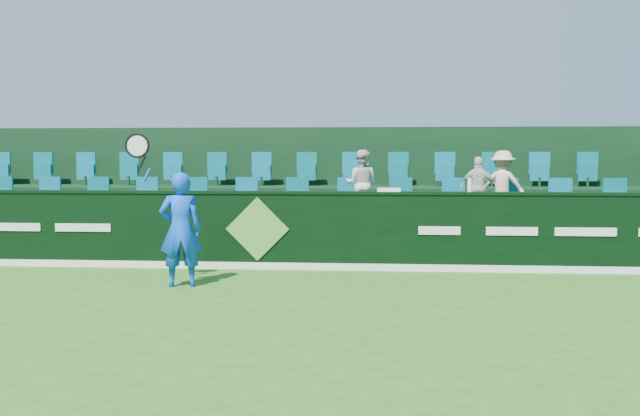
# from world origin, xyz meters

# --- Properties ---
(ground) EXTENTS (60.00, 60.00, 0.00)m
(ground) POSITION_xyz_m (0.00, 0.00, 0.00)
(ground) COLOR #276518
(ground) RESTS_ON ground
(sponsor_hoarding) EXTENTS (16.00, 0.25, 1.35)m
(sponsor_hoarding) POSITION_xyz_m (0.00, 4.00, 0.67)
(sponsor_hoarding) COLOR black
(sponsor_hoarding) RESTS_ON ground
(stand_tier_front) EXTENTS (16.00, 2.00, 0.80)m
(stand_tier_front) POSITION_xyz_m (0.00, 5.10, 0.40)
(stand_tier_front) COLOR black
(stand_tier_front) RESTS_ON ground
(stand_tier_back) EXTENTS (16.00, 1.80, 1.30)m
(stand_tier_back) POSITION_xyz_m (0.00, 7.00, 0.65)
(stand_tier_back) COLOR black
(stand_tier_back) RESTS_ON ground
(stand_rear) EXTENTS (16.00, 4.10, 2.60)m
(stand_rear) POSITION_xyz_m (0.00, 7.44, 1.22)
(stand_rear) COLOR black
(stand_rear) RESTS_ON ground
(seat_row_front) EXTENTS (13.50, 0.50, 0.60)m
(seat_row_front) POSITION_xyz_m (0.00, 5.50, 1.10)
(seat_row_front) COLOR #096885
(seat_row_front) RESTS_ON stand_tier_front
(seat_row_back) EXTENTS (13.50, 0.50, 0.60)m
(seat_row_back) POSITION_xyz_m (0.00, 7.30, 1.60)
(seat_row_back) COLOR #096885
(seat_row_back) RESTS_ON stand_tier_back
(tennis_player) EXTENTS (1.21, 0.55, 2.36)m
(tennis_player) POSITION_xyz_m (-0.88, 2.21, 0.88)
(tennis_player) COLOR blue
(tennis_player) RESTS_ON ground
(spectator_left) EXTENTS (0.69, 0.58, 1.27)m
(spectator_left) POSITION_xyz_m (1.76, 5.12, 1.43)
(spectator_left) COLOR silver
(spectator_left) RESTS_ON stand_tier_front
(spectator_middle) EXTENTS (0.69, 0.34, 1.14)m
(spectator_middle) POSITION_xyz_m (3.91, 5.12, 1.37)
(spectator_middle) COLOR silver
(spectator_middle) RESTS_ON stand_tier_front
(spectator_right) EXTENTS (0.91, 0.68, 1.25)m
(spectator_right) POSITION_xyz_m (4.34, 5.12, 1.43)
(spectator_right) COLOR beige
(spectator_right) RESTS_ON stand_tier_front
(towel) EXTENTS (0.39, 0.26, 0.06)m
(towel) POSITION_xyz_m (2.25, 4.00, 1.38)
(towel) COLOR white
(towel) RESTS_ON sponsor_hoarding
(drinks_bottle) EXTENTS (0.07, 0.07, 0.23)m
(drinks_bottle) POSITION_xyz_m (3.61, 4.00, 1.47)
(drinks_bottle) COLOR white
(drinks_bottle) RESTS_ON sponsor_hoarding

